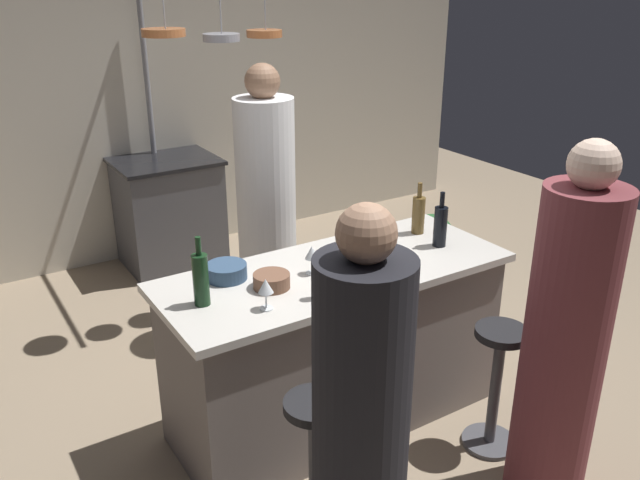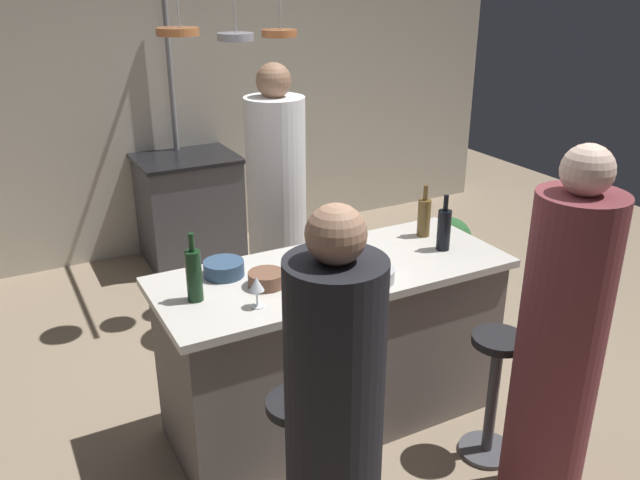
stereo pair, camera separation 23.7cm
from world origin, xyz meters
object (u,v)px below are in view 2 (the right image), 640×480
Objects in this scene: wine_bottle_amber at (424,217)px; mixing_bowl_steel at (372,275)px; wine_glass_near_left_guest at (309,254)px; guest_right at (558,354)px; mixing_bowl_blue at (224,268)px; guest_left at (334,438)px; wine_bottle_dark at (444,229)px; pepper_mill at (318,276)px; wine_glass_near_right_guest at (257,286)px; stove_range at (190,209)px; bar_stool_right at (493,390)px; wine_bottle_red at (194,274)px; mixing_bowl_wooden at (266,279)px; chef at (277,214)px; bar_stool_left at (298,461)px; potted_plant at (448,245)px.

wine_bottle_amber is 0.68m from mixing_bowl_steel.
guest_right is at bearing -55.73° from wine_glass_near_left_guest.
mixing_bowl_blue reaches higher than mixing_bowl_steel.
mixing_bowl_steel is at bearing 50.35° from guest_left.
wine_bottle_dark is (0.09, 0.92, 0.23)m from guest_right.
pepper_mill is (0.33, 0.73, 0.25)m from guest_left.
mixing_bowl_blue is (-0.38, 0.17, -0.07)m from wine_glass_near_left_guest.
mixing_bowl_blue is (-0.02, 0.38, -0.07)m from wine_glass_near_right_guest.
bar_stool_right is (0.55, -3.07, -0.07)m from stove_range.
guest_left is at bearing -142.07° from wine_bottle_dark.
wine_glass_near_left_guest is at bearing 137.49° from bar_stool_right.
wine_bottle_red is at bearing -106.31° from stove_range.
guest_right is at bearing -59.73° from mixing_bowl_steel.
wine_bottle_dark is 1.14m from wine_glass_near_right_guest.
wine_glass_near_left_guest is (-0.79, -0.14, -0.01)m from wine_bottle_amber.
mixing_bowl_wooden is at bearing 55.11° from wine_glass_near_right_guest.
bar_stool_right is (0.39, -1.67, -0.45)m from chef.
wine_bottle_amber is 1.05m from mixing_bowl_wooden.
bar_stool_left is 0.52m from guest_left.
pepper_mill is 0.95m from wine_bottle_amber.
pepper_mill reaches higher than bar_stool_left.
mixing_bowl_blue is (0.20, 0.18, -0.09)m from wine_bottle_red.
bar_stool_right is 0.54m from guest_right.
wine_bottle_amber is at bearing 24.11° from pepper_mill.
mixing_bowl_steel is 0.50m from mixing_bowl_wooden.
wine_glass_near_left_guest reaches higher than potted_plant.
bar_stool_right is 3.24× the size of pepper_mill.
wine_bottle_amber is 1.49× the size of mixing_bowl_blue.
pepper_mill reaches higher than wine_glass_near_right_guest.
wine_bottle_dark is at bearing -96.67° from wine_bottle_amber.
wine_bottle_red is 2.22× the size of wine_glass_near_right_guest.
wine_glass_near_right_guest is at bearing 86.83° from guest_left.
mixing_bowl_blue is (-0.30, 0.42, -0.07)m from pepper_mill.
wine_glass_near_left_guest is at bearing 174.98° from wine_bottle_dark.
wine_bottle_amber reaches higher than bar_stool_right.
wine_glass_near_left_guest is at bearing -106.13° from chef.
mixing_bowl_steel reaches higher than potted_plant.
bar_stool_left is at bearing 85.46° from guest_left.
pepper_mill reaches higher than mixing_bowl_blue.
guest_right reaches higher than mixing_bowl_blue.
guest_left reaches higher than bar_stool_left.
mixing_bowl_blue reaches higher than bar_stool_left.
wine_glass_near_left_guest reaches higher than mixing_bowl_steel.
bar_stool_left is 1.18m from guest_right.
wine_glass_near_right_guest is (-1.15, -0.34, -0.01)m from wine_bottle_amber.
chef reaches higher than wine_bottle_red.
pepper_mill is at bearing -94.57° from stove_range.
mixing_bowl_blue is at bearing 155.53° from wine_glass_near_left_guest.
bar_stool_left is 0.97m from wine_glass_near_left_guest.
wine_bottle_amber is at bearing -74.05° from stove_range.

